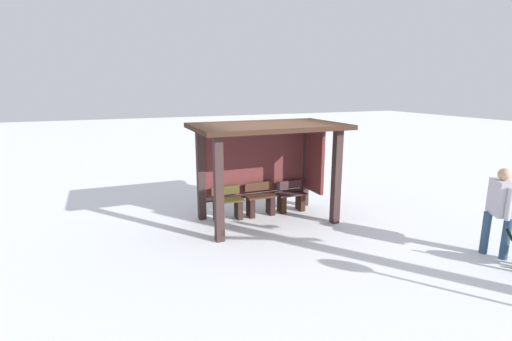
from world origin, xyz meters
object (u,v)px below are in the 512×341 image
at_px(bus_shelter, 268,147).
at_px(bench_left_inside, 228,206).
at_px(person_walking, 500,205).
at_px(bench_center_inside, 260,202).
at_px(bench_right_inside, 291,199).

relative_size(bus_shelter, bench_left_inside, 4.27).
relative_size(bus_shelter, person_walking, 2.00).
relative_size(bench_left_inside, person_walking, 0.47).
bearing_deg(person_walking, bench_center_inside, 129.77).
distance_m(bench_center_inside, person_walking, 4.77).
distance_m(bench_left_inside, person_walking, 5.32).
bearing_deg(bench_center_inside, bench_left_inside, 179.94).
xyz_separation_m(bus_shelter, bench_left_inside, (-0.91, 0.22, -1.34)).
bearing_deg(bench_left_inside, person_walking, -43.46).
bearing_deg(bench_right_inside, bench_left_inside, -179.96).
distance_m(bench_center_inside, bench_right_inside, 0.81).
distance_m(bench_left_inside, bench_center_inside, 0.81).
bearing_deg(person_walking, bus_shelter, 130.63).
height_order(bus_shelter, bench_right_inside, bus_shelter).
height_order(bench_left_inside, bench_right_inside, bench_left_inside).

